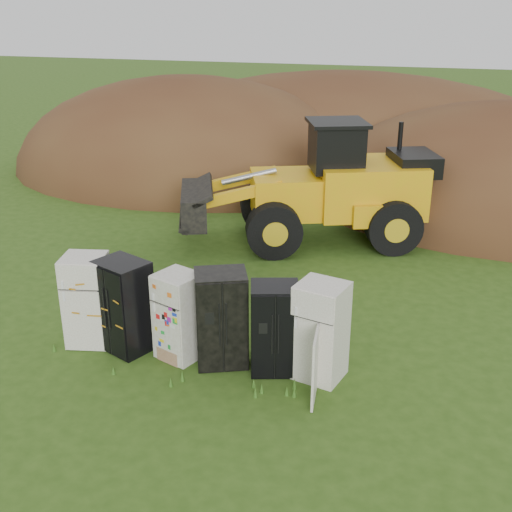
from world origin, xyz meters
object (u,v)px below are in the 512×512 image
Objects in this scene: wheel_loader at (304,183)px; fridge_dark_mid at (221,318)px; fridge_open_door at (321,331)px; fridge_sticker at (179,316)px; fridge_black_side at (124,306)px; fridge_black_right at (274,328)px; fridge_leftmost at (87,300)px.

fridge_dark_mid is at bearing -111.75° from wheel_loader.
fridge_open_door is at bearing -96.38° from wheel_loader.
fridge_sticker is 0.24× the size of wheel_loader.
fridge_dark_mid reaches higher than fridge_black_side.
fridge_open_door is (2.74, 0.06, 0.06)m from fridge_sticker.
fridge_black_side reaches higher than fridge_black_right.
fridge_black_side is 3.03m from fridge_black_right.
wheel_loader is (0.04, 6.92, 0.79)m from fridge_dark_mid.
fridge_black_side is 2.00m from fridge_dark_mid.
fridge_black_right is (3.03, 0.06, -0.07)m from fridge_black_side.
fridge_black_right is 0.93× the size of fridge_open_door.
fridge_leftmost is 3.86m from fridge_black_right.
fridge_sticker is at bearing 23.99° from fridge_black_side.
fridge_sticker is at bearing 164.57° from fridge_black_right.
fridge_dark_mid is 1.00× the size of fridge_open_door.
fridge_sticker is at bearing 158.26° from fridge_dark_mid.
fridge_black_right is at bearing -21.90° from fridge_dark_mid.
fridge_black_right is 0.86m from fridge_open_door.
fridge_dark_mid is (2.00, 0.04, 0.00)m from fridge_black_side.
fridge_sticker is (1.16, 0.01, -0.06)m from fridge_black_side.
fridge_leftmost is 2.84m from fridge_dark_mid.
fridge_leftmost reaches higher than fridge_sticker.
fridge_dark_mid is 6.96m from wheel_loader.
fridge_black_side is (0.83, -0.03, 0.00)m from fridge_leftmost.
fridge_dark_mid is (0.85, 0.02, 0.06)m from fridge_sticker.
fridge_open_door is (4.72, 0.05, -0.00)m from fridge_leftmost.
wheel_loader reaches higher than fridge_black_right.
fridge_black_right is (3.86, 0.03, -0.07)m from fridge_leftmost.
wheel_loader reaches higher than fridge_sticker.
fridge_leftmost is at bearing -165.48° from fridge_open_door.
wheel_loader is at bearing 96.91° from fridge_black_side.
fridge_open_door is (0.86, 0.02, 0.06)m from fridge_black_right.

